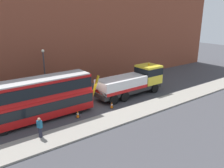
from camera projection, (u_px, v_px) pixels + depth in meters
ground_plane at (94, 105)px, 25.22m from camera, size 120.00×120.00×0.00m
near_kerb at (116, 118)px, 21.95m from camera, size 60.00×2.80×0.15m
building_facade at (60, 27)px, 28.84m from camera, size 60.00×1.50×16.00m
recovery_tow_truck at (133, 81)px, 27.91m from camera, size 10.16×2.77×3.67m
double_decker_bus at (36, 98)px, 21.08m from camera, size 11.08×2.71×4.06m
pedestrian_onlooker at (40, 128)px, 18.21m from camera, size 0.41×0.47×1.71m
traffic_cone_near_bus at (78, 114)px, 22.14m from camera, size 0.36×0.36×0.72m
traffic_cone_midway at (112, 105)px, 24.35m from camera, size 0.36×0.36×0.72m
street_lamp at (44, 69)px, 26.71m from camera, size 0.36×0.36×5.83m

